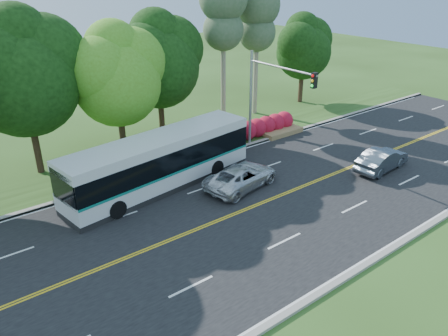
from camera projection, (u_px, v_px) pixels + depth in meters
ground at (246, 210)px, 24.21m from camera, size 120.00×120.00×0.00m
road at (246, 209)px, 24.21m from camera, size 60.00×14.00×0.02m
curb_north at (177, 166)px, 29.32m from camera, size 60.00×0.30×0.15m
curb_south at (352, 274)px, 19.04m from camera, size 60.00×0.30×0.15m
grass_verge at (163, 158)px, 30.66m from camera, size 60.00×4.00×0.10m
lane_markings at (245, 210)px, 24.15m from camera, size 57.60×13.82×0.00m
tree_row at (60, 64)px, 27.25m from camera, size 44.70×9.10×13.84m
bougainvillea_hedge at (249, 131)px, 33.75m from camera, size 9.50×2.25×1.50m
traffic_signal at (269, 89)px, 29.73m from camera, size 0.42×6.10×7.00m
transit_bus at (161, 163)px, 26.04m from camera, size 12.59×4.32×3.23m
sedan at (382, 160)px, 28.64m from camera, size 4.48×1.86×1.44m
suv at (241, 176)px, 26.37m from camera, size 5.37×3.17×1.40m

